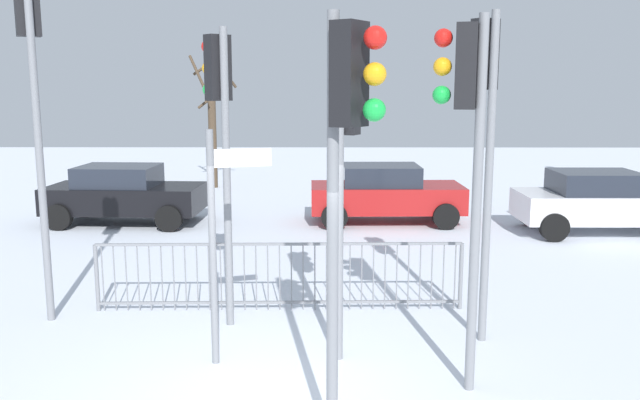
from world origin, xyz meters
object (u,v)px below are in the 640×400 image
object	(u,v)px
traffic_light_rear_left	(220,110)
traffic_light_mid_left	(345,137)
traffic_light_foreground_right	(347,137)
traffic_light_rear_right	(483,103)
direction_sign_post	(218,235)
car_red_mid	(385,193)
traffic_light_foreground_left	(32,64)
bare_tree_left	(212,115)
car_black_far	(124,194)
car_white_near	(599,201)
traffic_light_mid_right	(466,120)

from	to	relation	value
traffic_light_rear_left	traffic_light_mid_left	bearing A→B (deg)	-73.96
traffic_light_foreground_right	traffic_light_rear_right	bearing A→B (deg)	-179.96
traffic_light_rear_right	direction_sign_post	bearing A→B (deg)	160.09
traffic_light_rear_right	car_red_mid	bearing A→B (deg)	59.65
traffic_light_foreground_left	bare_tree_left	bearing A→B (deg)	58.97
traffic_light_foreground_right	traffic_light_foreground_left	bearing A→B (deg)	-97.13
traffic_light_foreground_right	car_black_far	xyz separation A→B (m)	(-5.24, 10.46, -2.23)
traffic_light_rear_right	traffic_light_foreground_right	bearing A→B (deg)	-157.29
traffic_light_mid_left	traffic_light_rear_left	bearing A→B (deg)	171.99
traffic_light_rear_left	car_white_near	bearing A→B (deg)	-2.37
traffic_light_mid_left	car_black_far	distance (m)	9.95
direction_sign_post	bare_tree_left	bearing A→B (deg)	82.80
traffic_light_mid_right	car_white_near	xyz separation A→B (m)	(4.93, 8.08, -2.31)
car_white_near	bare_tree_left	xyz separation A→B (m)	(-10.23, 7.00, 1.70)
traffic_light_mid_right	direction_sign_post	size ratio (longest dim) A/B	1.43
direction_sign_post	car_red_mid	xyz separation A→B (m)	(2.85, 8.60, -0.88)
traffic_light_mid_right	car_red_mid	bearing A→B (deg)	13.86
traffic_light_foreground_left	traffic_light_rear_right	size ratio (longest dim) A/B	1.17
traffic_light_foreground_left	car_red_mid	xyz separation A→B (m)	(5.68, 6.97, -2.97)
traffic_light_rear_right	car_red_mid	distance (m)	8.12
direction_sign_post	traffic_light_mid_left	bearing A→B (deg)	-7.59
traffic_light_mid_right	traffic_light_foreground_right	bearing A→B (deg)	149.31
traffic_light_rear_left	car_red_mid	size ratio (longest dim) A/B	1.11
car_white_near	bare_tree_left	distance (m)	12.51
traffic_light_foreground_left	car_black_far	world-z (taller)	traffic_light_foreground_left
traffic_light_foreground_left	traffic_light_mid_left	distance (m)	4.69
traffic_light_mid_right	car_red_mid	size ratio (longest dim) A/B	1.09
traffic_light_rear_right	car_white_near	distance (m)	8.23
traffic_light_rear_right	car_red_mid	xyz separation A→B (m)	(-0.54, 7.73, -2.45)
traffic_light_rear_right	car_white_near	size ratio (longest dim) A/B	1.16
car_red_mid	bare_tree_left	size ratio (longest dim) A/B	0.82
traffic_light_rear_right	traffic_light_foreground_right	distance (m)	3.47
car_red_mid	car_black_far	world-z (taller)	same
traffic_light_foreground_left	traffic_light_rear_left	size ratio (longest dim) A/B	1.21
bare_tree_left	car_red_mid	bearing A→B (deg)	-47.45
car_white_near	traffic_light_rear_right	bearing A→B (deg)	-123.86
traffic_light_rear_left	direction_sign_post	xyz separation A→B (m)	(0.16, -1.45, -1.46)
traffic_light_mid_left	traffic_light_mid_right	bearing A→B (deg)	-9.89
traffic_light_rear_right	bare_tree_left	bearing A→B (deg)	79.09
direction_sign_post	car_red_mid	bearing A→B (deg)	54.73
traffic_light_mid_right	traffic_light_rear_right	world-z (taller)	traffic_light_rear_right
traffic_light_foreground_right	direction_sign_post	bearing A→B (deg)	-110.48
traffic_light_rear_left	traffic_light_mid_right	bearing A→B (deg)	-74.77
bare_tree_left	direction_sign_post	bearing A→B (deg)	-80.27
traffic_light_mid_left	bare_tree_left	distance (m)	14.70
direction_sign_post	car_white_near	xyz separation A→B (m)	(7.76, 7.39, -0.88)
traffic_light_foreground_left	traffic_light_mid_left	xyz separation A→B (m)	(4.39, -1.37, -0.92)
traffic_light_rear_left	direction_sign_post	size ratio (longest dim) A/B	1.44
direction_sign_post	car_red_mid	size ratio (longest dim) A/B	0.77
traffic_light_foreground_right	traffic_light_mid_left	bearing A→B (deg)	-148.28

